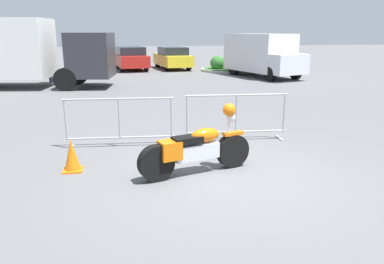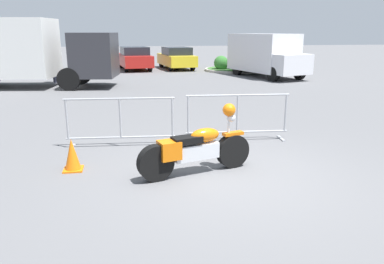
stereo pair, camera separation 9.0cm
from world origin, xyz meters
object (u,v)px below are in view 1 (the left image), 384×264
Objects in this scene: motorcycle at (196,149)px; crowd_barrier_far at (236,117)px; crowd_barrier_near at (120,122)px; box_truck at (12,50)px; parked_car_yellow at (172,58)px; delivery_van at (262,54)px; pedestrian at (50,64)px; parked_car_green at (41,59)px; traffic_cone at (72,155)px; parked_car_red at (131,58)px; parked_car_tan at (87,60)px.

motorcycle is 2.29m from crowd_barrier_far.
crowd_barrier_near is (-1.31, 1.88, 0.10)m from motorcycle.
box_truck is 1.80× the size of parked_car_yellow.
crowd_barrier_near is at bearing 161.34° from parked_car_yellow.
delivery_van reaches higher than parked_car_yellow.
parked_car_green is at bearing 35.36° from pedestrian.
delivery_van is (5.10, 11.85, 0.69)m from crowd_barrier_far.
box_truck is 13.47× the size of traffic_cone.
parked_car_red is at bearing -13.15° from pedestrian.
traffic_cone is (-2.16, 0.54, -0.17)m from motorcycle.
delivery_van is at bearing -119.90° from parked_car_green.
motorcycle is 19.92m from parked_car_green.
box_truck reaches higher than parked_car_red.
parked_car_green is (-12.47, 5.24, -0.49)m from delivery_van.
motorcycle is 3.54× the size of traffic_cone.
parked_car_tan is 18.50m from traffic_cone.
parked_car_red reaches higher than crowd_barrier_near.
traffic_cone is at bearing -148.33° from pedestrian.
parked_car_green is at bearing 113.30° from crowd_barrier_far.
pedestrian is 2.86× the size of traffic_cone.
motorcycle is 0.89× the size of crowd_barrier_far.
parked_car_red is (-6.96, 5.30, -0.50)m from delivery_van.
pedestrian is (1.51, -5.86, 0.17)m from parked_car_green.
motorcycle is at bearing -124.77° from crowd_barrier_far.
motorcycle is 13.89m from pedestrian.
pedestrian reaches higher than parked_car_green.
parked_car_tan is at bearing 83.57° from parked_car_red.
delivery_van is at bearing -134.38° from parked_car_red.
box_truck is at bearing 125.30° from parked_car_yellow.
motorcycle is 0.47× the size of parked_car_yellow.
pedestrian is at bearing 93.10° from motorcycle.
parked_car_red reaches higher than parked_car_yellow.
delivery_van is at bearing 17.95° from box_truck.
crowd_barrier_near is 17.74m from parked_car_green.
parked_car_tan is at bearing 79.37° from box_truck.
crowd_barrier_far is at bearing 169.91° from parked_car_yellow.
parked_car_red is at bearing -96.50° from parked_car_green.
crowd_barrier_near and crowd_barrier_far have the same top height.
parked_car_yellow is 7.47× the size of traffic_cone.
crowd_barrier_near is 2.61m from crowd_barrier_far.
box_truck is 1.49× the size of delivery_van.
parked_car_green reaches higher than parked_car_red.
crowd_barrier_near reaches higher than traffic_cone.
parked_car_green is at bearing -129.43° from delivery_van.
pedestrian is (-10.96, -0.61, -0.32)m from delivery_van.
motorcycle is 0.46× the size of parked_car_red.
delivery_van reaches higher than crowd_barrier_far.
delivery_van reaches higher than parked_car_green.
motorcycle reaches higher than crowd_barrier_near.
parked_car_green is (-6.06, 18.97, 0.29)m from motorcycle.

